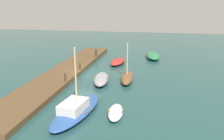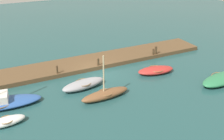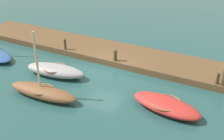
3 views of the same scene
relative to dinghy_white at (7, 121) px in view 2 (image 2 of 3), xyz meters
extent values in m
plane|color=#234C4C|center=(-9.43, -4.96, -0.31)|extent=(84.00, 84.00, 0.00)
cube|color=brown|center=(-9.43, -7.52, -0.09)|extent=(27.74, 3.69, 0.44)
ellipsoid|color=white|center=(0.00, 0.00, -0.01)|extent=(2.75, 1.25, 0.61)
torus|color=olive|center=(0.00, 0.00, 0.16)|extent=(1.19, 1.19, 0.07)
ellipsoid|color=#B72D28|center=(-14.76, -2.40, 0.03)|extent=(4.04, 2.10, 0.68)
torus|color=olive|center=(-14.76, -2.40, 0.22)|extent=(1.86, 1.86, 0.07)
ellipsoid|color=brown|center=(-8.08, -0.27, 0.05)|extent=(4.53, 1.50, 0.72)
torus|color=olive|center=(-8.08, -0.27, 0.25)|extent=(1.34, 1.34, 0.07)
cylinder|color=#C6B284|center=(-7.94, -0.26, 1.97)|extent=(0.12, 0.12, 3.41)
ellipsoid|color=#939399|center=(-6.98, -2.73, 0.08)|extent=(4.35, 2.02, 0.78)
torus|color=olive|center=(-6.98, -2.73, 0.30)|extent=(1.71, 1.71, 0.07)
ellipsoid|color=#2D569E|center=(0.21, -2.81, -0.01)|extent=(6.75, 2.94, 0.60)
torus|color=olive|center=(0.21, -2.81, 0.15)|extent=(2.42, 2.42, 0.07)
ellipsoid|color=#2D7A4C|center=(-19.31, 2.02, 0.08)|extent=(5.32, 2.58, 0.79)
torus|color=olive|center=(-19.31, 2.02, 0.30)|extent=(2.22, 2.22, 0.07)
cylinder|color=#47331E|center=(-17.11, -5.92, 0.62)|extent=(0.28, 0.28, 0.97)
cylinder|color=#47331E|center=(-16.76, -5.92, 0.49)|extent=(0.19, 0.19, 0.72)
cylinder|color=#47331E|center=(-9.82, -5.92, 0.53)|extent=(0.24, 0.24, 0.81)
cylinder|color=#47331E|center=(-5.41, -5.92, 0.54)|extent=(0.19, 0.19, 0.82)
camera|label=1|loc=(15.03, 2.70, 7.42)|focal=37.91mm
camera|label=2|loc=(-0.19, 17.39, 11.65)|focal=41.80mm
camera|label=3|loc=(-17.99, 9.55, 8.25)|focal=43.41mm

